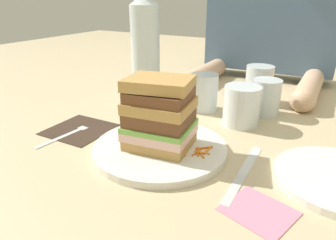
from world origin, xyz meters
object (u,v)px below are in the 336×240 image
(main_plate, at_px, (160,148))
(empty_tumbler_2, at_px, (204,92))
(napkin_pink, at_px, (259,211))
(diner_across, at_px, (272,5))
(empty_tumbler_1, at_px, (266,97))
(fork, at_px, (71,131))
(water_bottle, at_px, (145,48))
(napkin_dark, at_px, (80,129))
(sandwich, at_px, (160,114))
(knife, at_px, (243,174))
(juice_glass, at_px, (241,108))
(empty_tumbler_0, at_px, (259,84))

(main_plate, xyz_separation_m, empty_tumbler_2, (-0.02, 0.25, 0.04))
(empty_tumbler_2, bearing_deg, napkin_pink, -55.63)
(diner_across, bearing_deg, empty_tumbler_1, -76.40)
(fork, distance_m, water_bottle, 0.30)
(napkin_dark, bearing_deg, empty_tumbler_2, 53.58)
(napkin_dark, relative_size, diner_across, 0.24)
(sandwich, xyz_separation_m, napkin_dark, (-0.20, -0.00, -0.07))
(knife, xyz_separation_m, water_bottle, (-0.34, 0.24, 0.14))
(juice_glass, relative_size, napkin_pink, 1.01)
(empty_tumbler_1, bearing_deg, main_plate, -112.57)
(diner_across, bearing_deg, napkin_pink, -76.99)
(water_bottle, bearing_deg, fork, -94.75)
(main_plate, xyz_separation_m, sandwich, (-0.00, 0.00, 0.07))
(fork, relative_size, water_bottle, 0.52)
(knife, xyz_separation_m, diner_across, (-0.12, 0.63, 0.24))
(sandwich, distance_m, knife, 0.18)
(empty_tumbler_0, xyz_separation_m, napkin_pink, (0.12, -0.46, -0.05))
(fork, bearing_deg, water_bottle, 85.25)
(knife, distance_m, empty_tumbler_2, 0.31)
(juice_glass, relative_size, water_bottle, 0.28)
(main_plate, bearing_deg, diner_across, 86.26)
(empty_tumbler_0, bearing_deg, diner_across, 99.48)
(empty_tumbler_1, relative_size, diner_across, 0.16)
(napkin_dark, distance_m, napkin_pink, 0.42)
(empty_tumbler_0, relative_size, diner_across, 0.19)
(sandwich, bearing_deg, empty_tumbler_0, 77.58)
(napkin_pink, distance_m, diner_across, 0.77)
(knife, bearing_deg, main_plate, 179.55)
(empty_tumbler_1, bearing_deg, water_bottle, -169.03)
(fork, bearing_deg, diner_across, 69.32)
(empty_tumbler_2, bearing_deg, napkin_dark, -126.42)
(napkin_dark, xyz_separation_m, empty_tumbler_2, (0.18, 0.25, 0.05))
(main_plate, xyz_separation_m, knife, (0.16, -0.00, -0.01))
(empty_tumbler_0, bearing_deg, napkin_pink, -75.11)
(sandwich, relative_size, water_bottle, 0.42)
(napkin_pink, bearing_deg, empty_tumbler_2, 124.37)
(sandwich, bearing_deg, napkin_pink, -21.74)
(sandwich, relative_size, empty_tumbler_1, 1.54)
(water_bottle, relative_size, empty_tumbler_0, 3.21)
(empty_tumbler_1, distance_m, diner_across, 0.40)
(sandwich, bearing_deg, knife, -0.75)
(sandwich, xyz_separation_m, water_bottle, (-0.18, 0.24, 0.07))
(fork, bearing_deg, juice_glass, 37.30)
(sandwich, height_order, fork, sandwich)
(empty_tumbler_0, height_order, napkin_pink, empty_tumbler_0)
(main_plate, bearing_deg, sandwich, 122.12)
(empty_tumbler_0, bearing_deg, sandwich, -102.42)
(diner_across, bearing_deg, empty_tumbler_0, -80.52)
(fork, xyz_separation_m, empty_tumbler_1, (0.33, 0.32, 0.04))
(empty_tumbler_0, bearing_deg, fork, -125.58)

